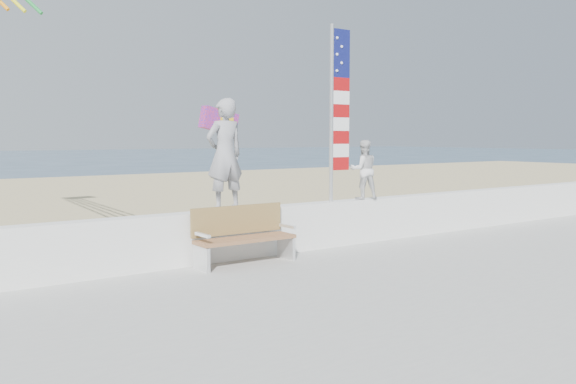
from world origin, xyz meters
name	(u,v)px	position (x,y,z in m)	size (l,w,h in m)	color
ground	(342,283)	(0.00, 0.00, 0.00)	(220.00, 220.00, 0.00)	#304860
sand	(135,220)	(0.00, 9.00, 0.04)	(90.00, 40.00, 0.08)	tan
seawall	(273,230)	(0.00, 2.00, 0.63)	(30.00, 0.35, 0.90)	white
adult	(225,154)	(-1.03, 2.00, 2.06)	(0.72, 0.47, 1.97)	gray
child	(364,170)	(2.27, 2.00, 1.70)	(0.60, 0.47, 1.23)	silver
bench	(243,235)	(-0.94, 1.55, 0.69)	(1.80, 0.57, 1.00)	#986742
flag	(336,106)	(1.53, 2.00, 2.99)	(0.50, 0.08, 3.50)	silver
parafoil_kite	(220,121)	(0.85, 5.54, 2.75)	(1.04, 0.34, 0.70)	#F9351B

